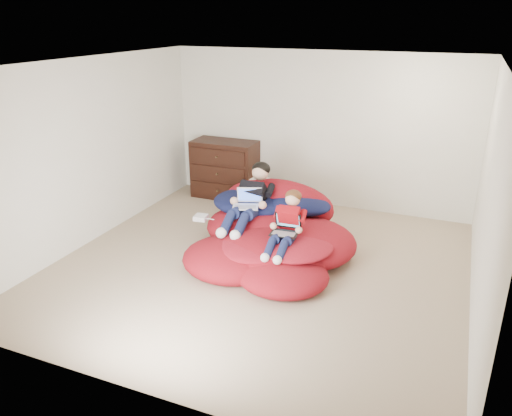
# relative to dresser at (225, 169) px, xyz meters

# --- Properties ---
(room_shell) EXTENTS (5.10, 5.10, 2.77)m
(room_shell) POSITION_rel_dresser_xyz_m (1.55, -2.21, -0.28)
(room_shell) COLOR tan
(room_shell) RESTS_ON ground
(dresser) EXTENTS (1.11, 0.62, 0.99)m
(dresser) POSITION_rel_dresser_xyz_m (0.00, 0.00, 0.00)
(dresser) COLOR black
(dresser) RESTS_ON ground
(beanbag_pile) EXTENTS (2.19, 2.39, 0.85)m
(beanbag_pile) POSITION_rel_dresser_xyz_m (1.54, -1.77, -0.24)
(beanbag_pile) COLOR maroon
(beanbag_pile) RESTS_ON ground
(cream_pillow) EXTENTS (0.47, 0.30, 0.30)m
(cream_pillow) POSITION_rel_dresser_xyz_m (1.07, -0.94, 0.12)
(cream_pillow) COLOR beige
(cream_pillow) RESTS_ON beanbag_pile
(older_boy) EXTENTS (0.38, 1.31, 0.72)m
(older_boy) POSITION_rel_dresser_xyz_m (1.15, -1.54, 0.18)
(older_boy) COLOR black
(older_boy) RESTS_ON beanbag_pile
(younger_boy) EXTENTS (0.30, 0.93, 0.65)m
(younger_boy) POSITION_rel_dresser_xyz_m (1.86, -2.09, 0.12)
(younger_boy) COLOR #B40F17
(younger_boy) RESTS_ON beanbag_pile
(laptop_white) EXTENTS (0.40, 0.41, 0.25)m
(laptop_white) POSITION_rel_dresser_xyz_m (1.15, -1.67, 0.14)
(laptop_white) COLOR silver
(laptop_white) RESTS_ON older_boy
(laptop_black) EXTENTS (0.34, 0.33, 0.24)m
(laptop_black) POSITION_rel_dresser_xyz_m (1.86, -2.13, 0.06)
(laptop_black) COLOR black
(laptop_black) RESTS_ON younger_boy
(power_adapter) EXTENTS (0.19, 0.19, 0.06)m
(power_adapter) POSITION_rel_dresser_xyz_m (0.58, -1.94, -0.08)
(power_adapter) COLOR silver
(power_adapter) RESTS_ON beanbag_pile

